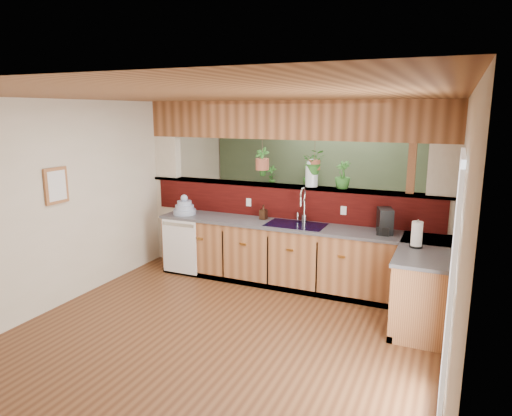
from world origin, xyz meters
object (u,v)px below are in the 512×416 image
at_px(soap_dispenser, 263,212).
at_px(glass_jar, 312,173).
at_px(coffee_maker, 385,222).
at_px(faucet, 303,204).
at_px(dish_stack, 185,208).
at_px(paper_towel, 417,235).
at_px(shelving_console, 289,214).

height_order(soap_dispenser, glass_jar, glass_jar).
xyz_separation_m(soap_dispenser, coffee_maker, (1.74, -0.10, 0.05)).
bearing_deg(glass_jar, faucet, -102.02).
xyz_separation_m(dish_stack, paper_towel, (3.41, -0.40, 0.05)).
height_order(glass_jar, shelving_console, glass_jar).
distance_m(paper_towel, shelving_console, 3.76).
height_order(dish_stack, paper_towel, paper_towel).
bearing_deg(glass_jar, paper_towel, -28.46).
relative_size(faucet, soap_dispenser, 2.44).
relative_size(faucet, dish_stack, 1.47).
height_order(coffee_maker, shelving_console, coffee_maker).
xyz_separation_m(dish_stack, coffee_maker, (2.98, 0.08, 0.06)).
relative_size(soap_dispenser, paper_towel, 0.64).
bearing_deg(shelving_console, faucet, -73.30).
relative_size(dish_stack, coffee_maker, 1.06).
bearing_deg(paper_towel, glass_jar, 151.54).
bearing_deg(shelving_console, soap_dispenser, -87.98).
distance_m(faucet, shelving_console, 2.42).
height_order(faucet, soap_dispenser, faucet).
relative_size(faucet, coffee_maker, 1.57).
relative_size(glass_jar, shelving_console, 0.25).
relative_size(dish_stack, shelving_console, 0.22).
relative_size(dish_stack, soap_dispenser, 1.66).
xyz_separation_m(soap_dispenser, glass_jar, (0.64, 0.25, 0.58)).
relative_size(dish_stack, glass_jar, 0.88).
relative_size(faucet, paper_towel, 1.57).
bearing_deg(faucet, soap_dispenser, -177.18).
bearing_deg(dish_stack, faucet, 6.53).
distance_m(soap_dispenser, coffee_maker, 1.74).
bearing_deg(coffee_maker, soap_dispenser, 159.10).
bearing_deg(glass_jar, coffee_maker, -17.81).
relative_size(coffee_maker, shelving_console, 0.21).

